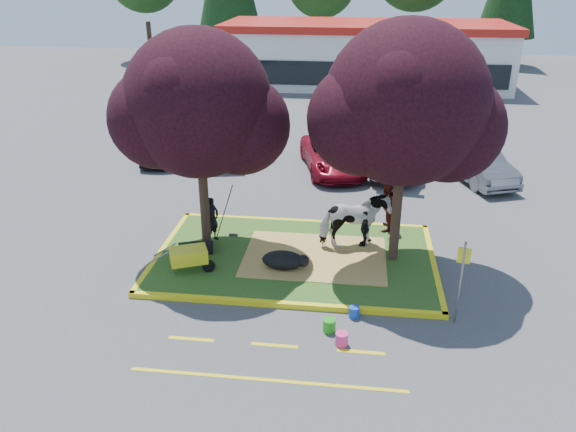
# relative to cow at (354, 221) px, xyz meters

# --- Properties ---
(ground) EXTENTS (90.00, 90.00, 0.00)m
(ground) POSITION_rel_cow_xyz_m (-1.72, -0.79, -1.03)
(ground) COLOR #424244
(ground) RESTS_ON ground
(median_island) EXTENTS (8.00, 5.00, 0.15)m
(median_island) POSITION_rel_cow_xyz_m (-1.72, -0.79, -0.95)
(median_island) COLOR #274D18
(median_island) RESTS_ON ground
(curb_near) EXTENTS (8.30, 0.16, 0.15)m
(curb_near) POSITION_rel_cow_xyz_m (-1.72, -3.37, -0.95)
(curb_near) COLOR yellow
(curb_near) RESTS_ON ground
(curb_far) EXTENTS (8.30, 0.16, 0.15)m
(curb_far) POSITION_rel_cow_xyz_m (-1.72, 1.79, -0.95)
(curb_far) COLOR yellow
(curb_far) RESTS_ON ground
(curb_left) EXTENTS (0.16, 5.30, 0.15)m
(curb_left) POSITION_rel_cow_xyz_m (-5.80, -0.79, -0.95)
(curb_left) COLOR yellow
(curb_left) RESTS_ON ground
(curb_right) EXTENTS (0.16, 5.30, 0.15)m
(curb_right) POSITION_rel_cow_xyz_m (2.36, -0.79, -0.95)
(curb_right) COLOR yellow
(curb_right) RESTS_ON ground
(straw_bedding) EXTENTS (4.20, 3.00, 0.01)m
(straw_bedding) POSITION_rel_cow_xyz_m (-1.12, -0.79, -0.87)
(straw_bedding) COLOR tan
(straw_bedding) RESTS_ON median_island
(tree_purple_left) EXTENTS (5.06, 4.20, 6.51)m
(tree_purple_left) POSITION_rel_cow_xyz_m (-4.50, -0.41, 3.33)
(tree_purple_left) COLOR black
(tree_purple_left) RESTS_ON median_island
(tree_purple_right) EXTENTS (5.30, 4.40, 6.82)m
(tree_purple_right) POSITION_rel_cow_xyz_m (1.20, -0.61, 3.53)
(tree_purple_right) COLOR black
(tree_purple_right) RESTS_ON median_island
(fire_lane_stripe_a) EXTENTS (1.10, 0.12, 0.01)m
(fire_lane_stripe_a) POSITION_rel_cow_xyz_m (-3.72, -4.99, -1.02)
(fire_lane_stripe_a) COLOR yellow
(fire_lane_stripe_a) RESTS_ON ground
(fire_lane_stripe_b) EXTENTS (1.10, 0.12, 0.01)m
(fire_lane_stripe_b) POSITION_rel_cow_xyz_m (-1.72, -4.99, -1.02)
(fire_lane_stripe_b) COLOR yellow
(fire_lane_stripe_b) RESTS_ON ground
(fire_lane_stripe_c) EXTENTS (1.10, 0.12, 0.01)m
(fire_lane_stripe_c) POSITION_rel_cow_xyz_m (0.28, -4.99, -1.02)
(fire_lane_stripe_c) COLOR yellow
(fire_lane_stripe_c) RESTS_ON ground
(fire_lane_long) EXTENTS (6.00, 0.10, 0.01)m
(fire_lane_long) POSITION_rel_cow_xyz_m (-1.72, -6.19, -1.02)
(fire_lane_long) COLOR yellow
(fire_lane_long) RESTS_ON ground
(retail_building) EXTENTS (20.40, 8.40, 4.40)m
(retail_building) POSITION_rel_cow_xyz_m (0.28, 27.19, 1.22)
(retail_building) COLOR silver
(retail_building) RESTS_ON ground
(cow) EXTENTS (2.27, 1.57, 1.75)m
(cow) POSITION_rel_cow_xyz_m (0.00, 0.00, 0.00)
(cow) COLOR silver
(cow) RESTS_ON median_island
(calf) EXTENTS (1.33, 0.94, 0.52)m
(calf) POSITION_rel_cow_xyz_m (-1.97, -1.60, -0.62)
(calf) COLOR black
(calf) RESTS_ON median_island
(handler) EXTENTS (0.53, 0.62, 1.45)m
(handler) POSITION_rel_cow_xyz_m (-4.38, -0.09, -0.15)
(handler) COLOR black
(handler) RESTS_ON median_island
(visitor_a) EXTENTS (0.74, 0.90, 1.72)m
(visitor_a) POSITION_rel_cow_xyz_m (1.00, 1.35, -0.02)
(visitor_a) COLOR #491515
(visitor_a) RESTS_ON median_island
(visitor_b) EXTENTS (0.37, 0.72, 1.18)m
(visitor_b) POSITION_rel_cow_xyz_m (0.33, 0.13, -0.29)
(visitor_b) COLOR black
(visitor_b) RESTS_ON median_island
(wheelbarrow) EXTENTS (1.82, 0.97, 0.69)m
(wheelbarrow) POSITION_rel_cow_xyz_m (-4.57, -2.07, -0.40)
(wheelbarrow) COLOR black
(wheelbarrow) RESTS_ON median_island
(gear_bag_dark) EXTENTS (0.65, 0.43, 0.30)m
(gear_bag_dark) POSITION_rel_cow_xyz_m (-4.49, -0.94, -0.72)
(gear_bag_dark) COLOR black
(gear_bag_dark) RESTS_ON median_island
(gear_bag_green) EXTENTS (0.55, 0.45, 0.25)m
(gear_bag_green) POSITION_rel_cow_xyz_m (-5.00, -0.93, -0.75)
(gear_bag_green) COLOR black
(gear_bag_green) RESTS_ON median_island
(sign_post) EXTENTS (0.31, 0.09, 2.21)m
(sign_post) POSITION_rel_cow_xyz_m (2.58, -3.49, 0.32)
(sign_post) COLOR slate
(sign_post) RESTS_ON ground
(bucket_green) EXTENTS (0.37, 0.37, 0.33)m
(bucket_green) POSITION_rel_cow_xyz_m (-0.49, -4.27, -0.86)
(bucket_green) COLOR #229F18
(bucket_green) RESTS_ON ground
(bucket_pink) EXTENTS (0.39, 0.39, 0.32)m
(bucket_pink) POSITION_rel_cow_xyz_m (-0.17, -4.77, -0.87)
(bucket_pink) COLOR #F53682
(bucket_pink) RESTS_ON ground
(bucket_blue) EXTENTS (0.34, 0.34, 0.29)m
(bucket_blue) POSITION_rel_cow_xyz_m (0.09, -3.59, -0.88)
(bucket_blue) COLOR blue
(bucket_blue) RESTS_ON ground
(car_black) EXTENTS (2.47, 4.74, 1.54)m
(car_black) POSITION_rel_cow_xyz_m (-8.71, 8.32, -0.26)
(car_black) COLOR black
(car_black) RESTS_ON ground
(car_silver) EXTENTS (2.05, 4.00, 1.26)m
(car_silver) POSITION_rel_cow_xyz_m (-5.81, 8.25, -0.40)
(car_silver) COLOR gray
(car_silver) RESTS_ON ground
(car_red) EXTENTS (3.39, 5.35, 1.38)m
(car_red) POSITION_rel_cow_xyz_m (-1.01, 7.47, -0.34)
(car_red) COLOR maroon
(car_red) RESTS_ON ground
(car_white) EXTENTS (2.92, 5.55, 1.53)m
(car_white) POSITION_rel_cow_xyz_m (1.80, 7.87, -0.26)
(car_white) COLOR silver
(car_white) RESTS_ON ground
(car_grey) EXTENTS (2.97, 4.69, 1.46)m
(car_grey) POSITION_rel_cow_xyz_m (4.86, 7.02, -0.30)
(car_grey) COLOR slate
(car_grey) RESTS_ON ground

